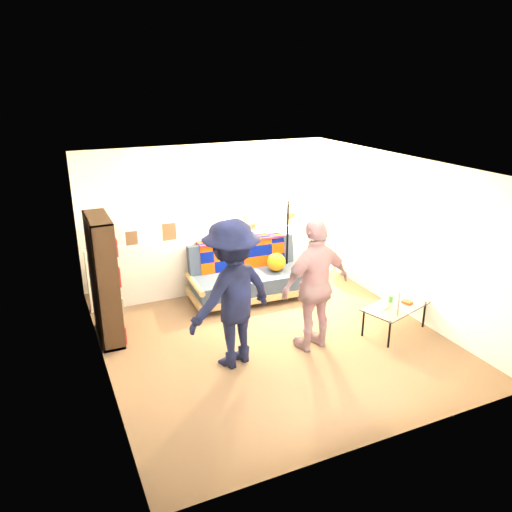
{
  "coord_description": "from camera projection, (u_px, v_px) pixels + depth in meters",
  "views": [
    {
      "loc": [
        -2.76,
        -5.74,
        3.48
      ],
      "look_at": [
        0.0,
        0.4,
        1.05
      ],
      "focal_mm": 35.0,
      "sensor_mm": 36.0,
      "label": 1
    }
  ],
  "objects": [
    {
      "name": "futon_sofa",
      "position": [
        249.0,
        275.0,
        8.22
      ],
      "size": [
        1.97,
        1.01,
        0.83
      ],
      "color": "tan",
      "rests_on": "ground"
    },
    {
      "name": "bookshelf",
      "position": [
        104.0,
        283.0,
        6.79
      ],
      "size": [
        0.29,
        0.88,
        1.76
      ],
      "color": "black",
      "rests_on": "ground"
    },
    {
      "name": "room_shell",
      "position": [
        254.0,
        213.0,
        7.0
      ],
      "size": [
        4.6,
        5.05,
        2.45
      ],
      "color": "silver",
      "rests_on": "ground"
    },
    {
      "name": "person_right",
      "position": [
        316.0,
        286.0,
        6.53
      ],
      "size": [
        1.11,
        0.58,
        1.8
      ],
      "primitive_type": "imported",
      "rotation": [
        0.0,
        0.0,
        3.28
      ],
      "color": "pink",
      "rests_on": "ground"
    },
    {
      "name": "floor_lamp",
      "position": [
        288.0,
        223.0,
        8.35
      ],
      "size": [
        0.37,
        0.3,
        1.65
      ],
      "color": "black",
      "rests_on": "ground"
    },
    {
      "name": "person_left",
      "position": [
        232.0,
        294.0,
        6.14
      ],
      "size": [
        1.39,
        1.07,
        1.9
      ],
      "primitive_type": "imported",
      "rotation": [
        0.0,
        0.0,
        3.47
      ],
      "color": "black",
      "rests_on": "ground"
    },
    {
      "name": "ledge_decor",
      "position": [
        209.0,
        225.0,
        8.21
      ],
      "size": [
        2.97,
        0.02,
        0.45
      ],
      "color": "brown",
      "rests_on": "half_wall_ledge"
    },
    {
      "name": "ground",
      "position": [
        267.0,
        333.0,
        7.17
      ],
      "size": [
        5.0,
        5.0,
        0.0
      ],
      "primitive_type": "plane",
      "color": "brown",
      "rests_on": "ground"
    },
    {
      "name": "half_wall_ledge",
      "position": [
        223.0,
        261.0,
        8.54
      ],
      "size": [
        4.45,
        0.15,
        1.0
      ],
      "primitive_type": "cube",
      "color": "silver",
      "rests_on": "ground"
    },
    {
      "name": "coffee_table",
      "position": [
        395.0,
        307.0,
        7.1
      ],
      "size": [
        1.1,
        0.81,
        0.51
      ],
      "color": "black",
      "rests_on": "ground"
    }
  ]
}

